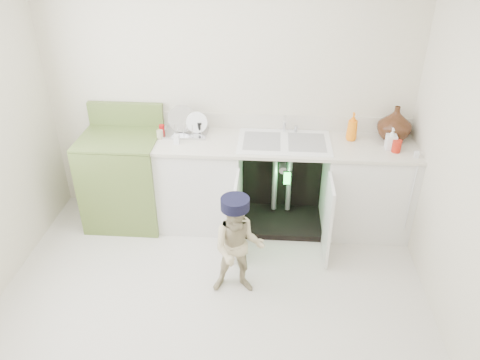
# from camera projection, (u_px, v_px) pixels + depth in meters

# --- Properties ---
(ground) EXTENTS (3.50, 3.50, 0.00)m
(ground) POSITION_uv_depth(u_px,v_px,m) (211.00, 307.00, 3.74)
(ground) COLOR beige
(ground) RESTS_ON ground
(room_shell) EXTENTS (6.00, 5.50, 1.26)m
(room_shell) POSITION_uv_depth(u_px,v_px,m) (205.00, 171.00, 3.11)
(room_shell) COLOR beige
(room_shell) RESTS_ON ground
(counter_run) EXTENTS (2.44, 1.02, 1.22)m
(counter_run) POSITION_uv_depth(u_px,v_px,m) (285.00, 182.00, 4.51)
(counter_run) COLOR silver
(counter_run) RESTS_ON ground
(avocado_stove) EXTENTS (0.73, 0.65, 1.14)m
(avocado_stove) POSITION_uv_depth(u_px,v_px,m) (125.00, 178.00, 4.59)
(avocado_stove) COLOR olive
(avocado_stove) RESTS_ON ground
(repair_worker) EXTENTS (0.64, 0.83, 0.89)m
(repair_worker) POSITION_uv_depth(u_px,v_px,m) (238.00, 246.00, 3.69)
(repair_worker) COLOR tan
(repair_worker) RESTS_ON ground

